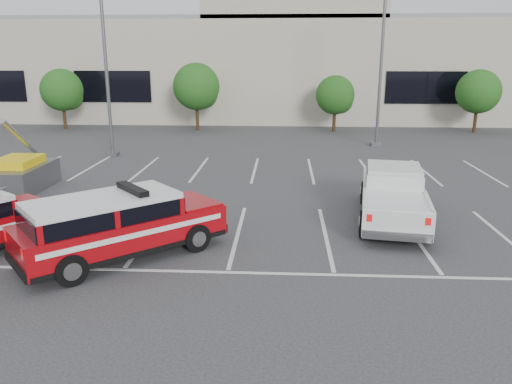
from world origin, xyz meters
The scene contains 12 objects.
ground centered at (0.00, 0.00, 0.00)m, with size 120.00×120.00×0.00m, color #2D2D30.
stall_markings centered at (0.00, 4.50, 0.01)m, with size 23.00×15.00×0.01m, color silver.
convention_building centered at (0.18, 31.86, 4.72)m, with size 60.00×16.99×13.20m.
tree_left centered at (-14.91, 22.05, 2.77)m, with size 3.07×3.07×4.42m.
tree_mid_left centered at (-4.91, 22.05, 3.04)m, with size 3.37×3.37×4.85m.
tree_mid_right centered at (5.09, 22.05, 2.50)m, with size 2.77×2.77×3.99m.
tree_right centered at (15.09, 22.05, 2.77)m, with size 3.07×3.07×4.42m.
light_pole_left centered at (-8.00, 12.00, 5.19)m, with size 0.90×0.60×10.24m.
light_pole_mid centered at (7.00, 16.00, 5.19)m, with size 0.90×0.60×10.24m.
fire_chief_suv centered at (-3.03, -1.99, 0.79)m, with size 5.42×5.12×1.93m.
white_pickup centered at (5.03, 1.68, 0.70)m, with size 2.82×5.93×1.75m.
utility_rig centered at (-9.52, 4.71, 0.60)m, with size 2.96×3.58×3.01m.
Camera 1 is at (1.38, -14.47, 5.33)m, focal length 35.00 mm.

